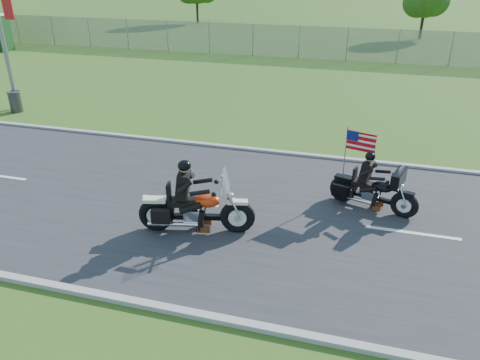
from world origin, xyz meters
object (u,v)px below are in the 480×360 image
(porta_toilet_a, at_px, (0,33))
(motorcycle_follow, at_px, (373,191))
(trash_can, at_px, (15,102))
(motorcycle_lead, at_px, (195,210))

(porta_toilet_a, bearing_deg, motorcycle_follow, -32.62)
(motorcycle_follow, bearing_deg, porta_toilet_a, 163.98)
(porta_toilet_a, relative_size, trash_can, 2.71)
(trash_can, bearing_deg, motorcycle_follow, -17.45)
(motorcycle_follow, bearing_deg, motorcycle_lead, -134.37)
(motorcycle_lead, bearing_deg, porta_toilet_a, 125.95)
(motorcycle_lead, relative_size, motorcycle_follow, 1.21)
(porta_toilet_a, height_order, motorcycle_lead, porta_toilet_a)
(porta_toilet_a, relative_size, motorcycle_lead, 0.83)
(motorcycle_follow, distance_m, trash_can, 15.41)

